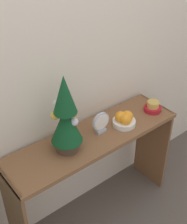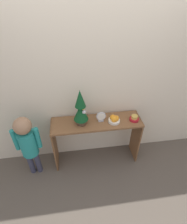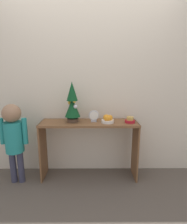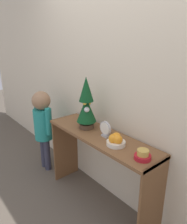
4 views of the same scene
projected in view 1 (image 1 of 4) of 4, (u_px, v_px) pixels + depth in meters
name	position (u px, v px, depth m)	size (l,w,h in m)	color
back_wall	(72.00, 65.00, 2.02)	(7.00, 0.05, 2.50)	beige
console_table	(94.00, 156.00, 2.23)	(1.30, 0.37, 0.80)	brown
mini_tree	(66.00, 117.00, 1.87)	(0.20, 0.20, 0.53)	#4C3828
fruit_bowl	(124.00, 119.00, 2.20)	(0.16, 0.16, 0.11)	silver
singing_bowl	(153.00, 107.00, 2.35)	(0.13, 0.13, 0.08)	#AD1923
desk_clock	(101.00, 123.00, 2.11)	(0.14, 0.04, 0.16)	#B2B2B7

